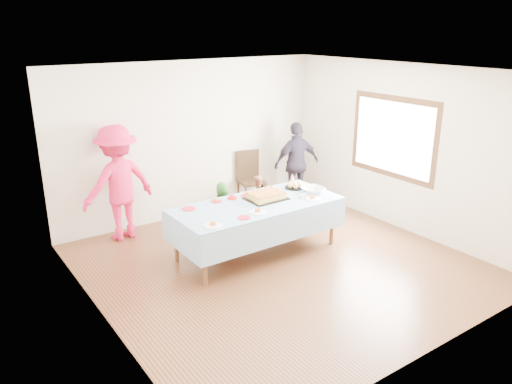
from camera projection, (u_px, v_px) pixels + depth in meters
ground at (279, 264)px, 7.13m from camera, size 5.00×5.00×0.00m
room_walls at (284, 142)px, 6.59m from camera, size 5.04×5.04×2.72m
party_table at (257, 207)px, 7.27m from camera, size 2.50×1.10×0.78m
birthday_cake at (266, 196)px, 7.42m from camera, size 0.58×0.45×0.10m
rolls_tray at (295, 186)px, 7.92m from camera, size 0.32×0.32×0.10m
punch_bowl at (313, 190)px, 7.70m from camera, size 0.34×0.34×0.08m
party_hat at (292, 178)px, 8.14m from camera, size 0.10×0.10×0.17m
fork_pile at (303, 196)px, 7.48m from camera, size 0.24×0.18×0.07m
plate_red_far_a at (189, 209)px, 7.03m from camera, size 0.19×0.19×0.01m
plate_red_far_b at (216, 201)px, 7.33m from camera, size 0.16×0.16×0.01m
plate_red_far_c at (247, 196)px, 7.57m from camera, size 0.19×0.19×0.01m
plate_red_far_d at (270, 190)px, 7.80m from camera, size 0.17×0.17×0.01m
plate_red_near at (244, 218)px, 6.71m from camera, size 0.18×0.18×0.01m
plate_white_left at (213, 226)px, 6.44m from camera, size 0.24×0.24×0.01m
plate_white_mid at (258, 212)px, 6.90m from camera, size 0.24×0.24×0.01m
plate_white_right at (312, 199)px, 7.43m from camera, size 0.23×0.23×0.01m
dining_chair at (250, 176)px, 9.29m from camera, size 0.54×0.54×1.04m
toddler_left at (232, 221)px, 7.57m from camera, size 0.36×0.31×0.84m
toddler_mid at (223, 207)px, 8.15m from camera, size 0.47×0.37×0.84m
toddler_right at (257, 196)px, 8.80m from camera, size 0.44×0.40×0.75m
adult_left at (118, 183)px, 7.74m from camera, size 1.26×0.84×1.82m
adult_right at (297, 163)px, 9.36m from camera, size 0.96×0.53×1.55m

